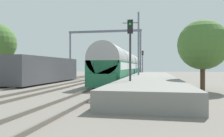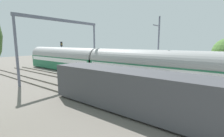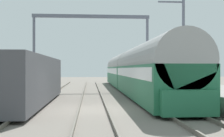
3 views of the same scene
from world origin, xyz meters
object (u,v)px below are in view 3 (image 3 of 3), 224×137
(freight_car, at_px, (26,80))
(catenary_gantry, at_px, (91,36))
(railway_signal_far, at_px, (134,61))
(passenger_train, at_px, (132,70))
(person_crossing, at_px, (153,81))

(freight_car, xyz_separation_m, catenary_gantry, (3.97, 12.82, 4.15))
(freight_car, relative_size, railway_signal_far, 2.60)
(catenary_gantry, bearing_deg, passenger_train, -30.11)
(railway_signal_far, xyz_separation_m, catenary_gantry, (-5.89, -8.81, 2.41))
(person_crossing, height_order, catenary_gantry, catenary_gantry)
(railway_signal_far, relative_size, catenary_gantry, 0.41)
(passenger_train, bearing_deg, freight_car, -127.06)
(passenger_train, relative_size, freight_car, 2.53)
(freight_car, xyz_separation_m, person_crossing, (9.30, 7.21, -0.44))
(passenger_train, height_order, railway_signal_far, railway_signal_far)
(railway_signal_far, height_order, catenary_gantry, catenary_gantry)
(freight_car, distance_m, person_crossing, 11.78)
(person_crossing, bearing_deg, freight_car, 23.63)
(passenger_train, relative_size, railway_signal_far, 6.57)
(freight_car, relative_size, catenary_gantry, 1.05)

